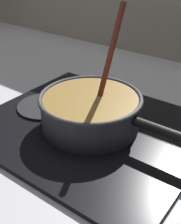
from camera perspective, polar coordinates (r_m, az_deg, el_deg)
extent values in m
cube|color=#B7B7BC|center=(0.77, -14.48, -7.53)|extent=(2.40, 1.60, 0.04)
cube|color=black|center=(0.79, 0.00, -2.97)|extent=(0.56, 0.48, 0.01)
torus|color=#592D0C|center=(0.78, 0.00, -2.35)|extent=(0.20, 0.20, 0.01)
cylinder|color=#262628|center=(0.88, -8.75, 1.13)|extent=(0.16, 0.16, 0.01)
cylinder|color=#38383D|center=(0.76, 0.00, 0.00)|extent=(0.25, 0.25, 0.08)
cylinder|color=olive|center=(0.76, 0.00, 0.26)|extent=(0.24, 0.24, 0.08)
torus|color=#38383D|center=(0.74, 0.00, 2.75)|extent=(0.26, 0.26, 0.01)
cylinder|color=black|center=(0.67, 14.65, -3.89)|extent=(0.17, 0.02, 0.02)
cylinder|color=#EDD88C|center=(0.75, -0.88, 2.36)|extent=(0.04, 0.04, 0.01)
cylinder|color=beige|center=(0.72, 3.19, 0.70)|extent=(0.03, 0.03, 0.01)
cylinder|color=#EDD88C|center=(0.82, 1.26, 4.73)|extent=(0.04, 0.04, 0.01)
cylinder|color=#EDD88C|center=(0.77, -4.90, 2.74)|extent=(0.03, 0.03, 0.01)
cylinder|color=#EDD88C|center=(0.77, 3.14, 2.96)|extent=(0.03, 0.03, 0.01)
cylinder|color=#EDD88C|center=(0.80, -1.63, 3.97)|extent=(0.03, 0.03, 0.01)
cylinder|color=beige|center=(0.70, -1.87, -0.01)|extent=(0.03, 0.03, 0.01)
cylinder|color=maroon|center=(0.73, 3.83, 10.92)|extent=(0.04, 0.08, 0.24)
cube|color=brown|center=(0.76, 1.54, 2.06)|extent=(0.04, 0.05, 0.01)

